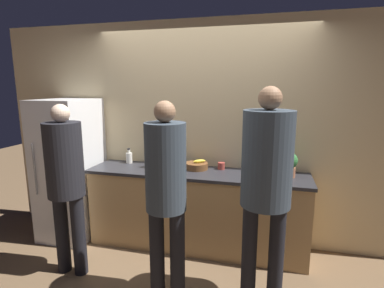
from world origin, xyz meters
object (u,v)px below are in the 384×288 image
utensil_crock (169,159)px  bottle_clear (129,157)px  fruit_bowl (197,166)px  potted_plant (289,164)px  person_center (166,187)px  cup_red (221,166)px  person_left (66,176)px  bottle_amber (151,161)px  person_right (266,175)px  refrigerator (70,169)px

utensil_crock → bottle_clear: utensil_crock is taller
fruit_bowl → potted_plant: bearing=-2.9°
person_center → cup_red: (0.29, 1.08, -0.09)m
bottle_clear → potted_plant: size_ratio=0.70×
utensil_crock → cup_red: 0.64m
person_center → cup_red: 1.12m
fruit_bowl → bottle_clear: (-0.88, 0.06, 0.03)m
cup_red → person_left: bearing=-144.7°
fruit_bowl → utensil_crock: utensil_crock is taller
fruit_bowl → bottle_amber: size_ratio=1.20×
person_right → bottle_amber: 1.54m
person_left → cup_red: person_left is taller
cup_red → utensil_crock: bearing=-179.8°
person_left → cup_red: 1.66m
person_right → person_left: bearing=-178.6°
person_left → cup_red: bearing=35.3°
utensil_crock → bottle_amber: utensil_crock is taller
person_right → bottle_clear: (-1.67, 0.91, -0.17)m
person_right → bottle_amber: person_right is taller
person_center → bottle_clear: 1.38m
bottle_clear → bottle_amber: (0.34, -0.14, 0.01)m
utensil_crock → bottle_amber: bearing=-143.3°
bottle_amber → potted_plant: 1.55m
refrigerator → utensil_crock: size_ratio=6.73×
person_center → refrigerator: bearing=151.6°
fruit_bowl → potted_plant: size_ratio=0.98×
utensil_crock → person_right: bearing=-38.5°
person_left → person_right: person_right is taller
utensil_crock → bottle_clear: bearing=179.8°
fruit_bowl → bottle_amber: bottle_amber is taller
person_left → person_center: (1.06, -0.12, 0.03)m
person_right → bottle_clear: bearing=151.4°
person_left → potted_plant: size_ratio=6.36×
cup_red → bottle_clear: bearing=-180.0°
fruit_bowl → bottle_amber: bearing=-172.0°
refrigerator → bottle_clear: bearing=19.9°
person_right → cup_red: (-0.51, 0.91, -0.20)m
refrigerator → person_left: 0.88m
fruit_bowl → bottle_amber: (-0.54, -0.08, 0.04)m
utensil_crock → refrigerator: bearing=-168.5°
refrigerator → potted_plant: bearing=3.0°
person_center → bottle_clear: size_ratio=9.41×
person_center → potted_plant: size_ratio=6.55×
bottle_amber → person_center: bearing=-60.9°
fruit_bowl → refrigerator: bearing=-173.3°
fruit_bowl → cup_red: fruit_bowl is taller
person_left → fruit_bowl: (1.08, 0.90, -0.06)m
refrigerator → person_center: person_center is taller
refrigerator → bottle_amber: bearing=6.0°
person_right → person_center: bearing=-168.1°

